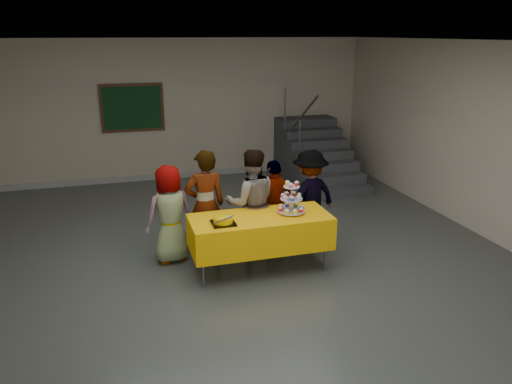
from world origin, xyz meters
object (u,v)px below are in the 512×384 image
schoolchild_b (205,205)px  noticeboard (132,108)px  schoolchild_a (170,214)px  schoolchild_d (275,204)px  cupcake_stand (291,201)px  schoolchild_c (251,203)px  staircase (314,157)px  schoolchild_e (309,197)px  bake_table (260,231)px  bear_cake (223,219)px

schoolchild_b → noticeboard: (-0.72, 4.22, 0.81)m
schoolchild_a → noticeboard: size_ratio=1.07×
schoolchild_a → schoolchild_d: size_ratio=1.04×
cupcake_stand → schoolchild_a: (-1.57, 0.61, -0.24)m
schoolchild_c → staircase: 4.20m
cupcake_stand → staircase: 4.45m
schoolchild_a → staircase: bearing=-153.1°
schoolchild_b → schoolchild_d: bearing=180.0°
schoolchild_c → staircase: bearing=-119.4°
cupcake_stand → schoolchild_b: (-1.07, 0.57, -0.14)m
schoolchild_d → schoolchild_b: bearing=-12.7°
schoolchild_a → schoolchild_e: size_ratio=0.96×
cupcake_stand → bake_table: bearing=-177.4°
cupcake_stand → bear_cake: bearing=-171.9°
bake_table → noticeboard: 5.10m
bake_table → bear_cake: bear_cake is taller
bear_cake → staircase: size_ratio=0.15×
schoolchild_b → schoolchild_c: 0.66m
cupcake_stand → staircase: size_ratio=0.19×
schoolchild_e → schoolchild_d: bearing=-13.3°
schoolchild_a → schoolchild_d: 1.55m
bear_cake → schoolchild_e: schoolchild_e is taller
bake_table → schoolchild_b: size_ratio=1.18×
schoolchild_a → bake_table: bearing=134.4°
bear_cake → noticeboard: (-0.81, 4.92, 0.77)m
schoolchild_b → schoolchild_c: size_ratio=1.02×
schoolchild_c → noticeboard: size_ratio=1.20×
bear_cake → schoolchild_a: (-0.59, 0.75, -0.13)m
schoolchild_a → noticeboard: (-0.22, 4.17, 0.90)m
bake_table → noticeboard: bearing=105.6°
bake_table → schoolchild_d: 0.82m
schoolchild_e → staircase: bearing=-130.2°
schoolchild_e → schoolchild_a: bearing=-14.0°
bear_cake → schoolchild_d: (0.96, 0.81, -0.16)m
bake_table → staircase: 4.66m
schoolchild_a → cupcake_stand: bearing=142.4°
schoolchild_d → noticeboard: noticeboard is taller
bake_table → schoolchild_d: bearing=58.0°
staircase → schoolchild_b: bearing=-132.2°
staircase → schoolchild_e: bearing=-113.9°
cupcake_stand → schoolchild_d: 0.72m
bake_table → schoolchild_d: schoolchild_d is taller
schoolchild_b → noticeboard: noticeboard is taller
bear_cake → schoolchild_b: (-0.10, 0.71, -0.03)m
schoolchild_b → schoolchild_c: (0.66, -0.05, -0.01)m
schoolchild_a → schoolchild_c: size_ratio=0.89×
bear_cake → schoolchild_a: bearing=128.2°
bear_cake → schoolchild_b: schoolchild_b is taller
bake_table → schoolchild_e: 1.24m
schoolchild_b → schoolchild_e: 1.63m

